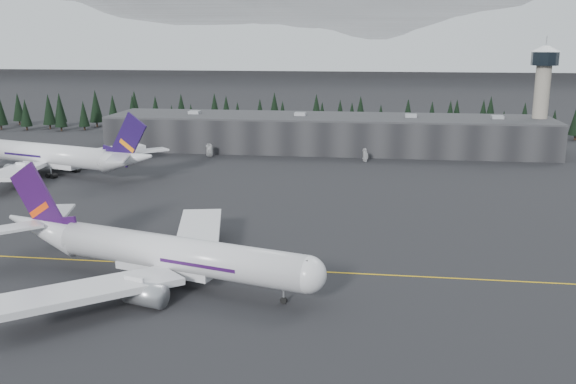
# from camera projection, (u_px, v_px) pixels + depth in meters

# --- Properties ---
(ground) EXTENTS (1400.00, 1400.00, 0.00)m
(ground) POSITION_uv_depth(u_px,v_px,m) (273.00, 266.00, 116.42)
(ground) COLOR black
(ground) RESTS_ON ground
(taxiline) EXTENTS (400.00, 0.40, 0.02)m
(taxiline) POSITION_uv_depth(u_px,v_px,m) (271.00, 269.00, 114.49)
(taxiline) COLOR gold
(taxiline) RESTS_ON ground
(terminal) EXTENTS (160.00, 30.00, 12.60)m
(terminal) POSITION_uv_depth(u_px,v_px,m) (327.00, 133.00, 235.33)
(terminal) COLOR black
(terminal) RESTS_ON ground
(control_tower) EXTENTS (10.00, 10.00, 37.70)m
(control_tower) POSITION_uv_depth(u_px,v_px,m) (542.00, 87.00, 224.21)
(control_tower) COLOR gray
(control_tower) RESTS_ON ground
(treeline) EXTENTS (360.00, 20.00, 15.00)m
(treeline) POSITION_uv_depth(u_px,v_px,m) (334.00, 118.00, 270.68)
(treeline) COLOR black
(treeline) RESTS_ON ground
(mountain_ridge) EXTENTS (4400.00, 900.00, 420.00)m
(mountain_ridge) POSITION_uv_depth(u_px,v_px,m) (368.00, 63.00, 1079.48)
(mountain_ridge) COLOR white
(mountain_ridge) RESTS_ON ground
(jet_main) EXTENTS (62.12, 56.37, 18.66)m
(jet_main) POSITION_uv_depth(u_px,v_px,m) (152.00, 251.00, 108.06)
(jet_main) COLOR silver
(jet_main) RESTS_ON ground
(jet_parked) EXTENTS (67.25, 60.75, 20.27)m
(jet_parked) POSITION_uv_depth(u_px,v_px,m) (58.00, 156.00, 192.82)
(jet_parked) COLOR silver
(jet_parked) RESTS_ON ground
(gse_vehicle_a) EXTENTS (2.83, 4.92, 1.29)m
(gse_vehicle_a) POSITION_uv_depth(u_px,v_px,m) (210.00, 155.00, 223.14)
(gse_vehicle_a) COLOR silver
(gse_vehicle_a) RESTS_ON ground
(gse_vehicle_b) EXTENTS (4.90, 3.65, 1.55)m
(gse_vehicle_b) POSITION_uv_depth(u_px,v_px,m) (365.00, 159.00, 213.89)
(gse_vehicle_b) COLOR silver
(gse_vehicle_b) RESTS_ON ground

